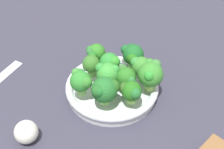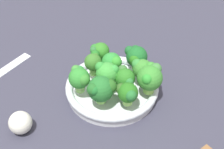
{
  "view_description": "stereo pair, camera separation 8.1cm",
  "coord_description": "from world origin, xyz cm",
  "px_view_note": "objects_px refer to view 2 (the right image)",
  "views": [
    {
      "loc": [
        -20.13,
        -54.19,
        60.5
      ],
      "look_at": [
        2.74,
        1.99,
        6.3
      ],
      "focal_mm": 54.01,
      "sensor_mm": 36.0,
      "label": 1
    },
    {
      "loc": [
        -12.42,
        -56.74,
        60.5
      ],
      "look_at": [
        2.74,
        1.99,
        6.3
      ],
      "focal_mm": 54.01,
      "sensor_mm": 36.0,
      "label": 2
    }
  ],
  "objects_px": {
    "broccoli_floret_0": "(94,61)",
    "broccoli_floret_10": "(100,52)",
    "broccoli_floret_3": "(107,73)",
    "broccoli_floret_6": "(80,77)",
    "broccoli_floret_2": "(112,63)",
    "broccoli_floret_8": "(143,69)",
    "garlic_bulb": "(20,123)",
    "broccoli_floret_5": "(136,57)",
    "bowl": "(112,88)",
    "broccoli_floret_7": "(150,78)",
    "broccoli_floret_4": "(127,93)",
    "broccoli_floret_9": "(101,89)",
    "broccoli_floret_1": "(124,78)"
  },
  "relations": [
    {
      "from": "broccoli_floret_0",
      "to": "broccoli_floret_10",
      "type": "relative_size",
      "value": 0.96
    },
    {
      "from": "broccoli_floret_3",
      "to": "broccoli_floret_6",
      "type": "relative_size",
      "value": 1.04
    },
    {
      "from": "broccoli_floret_2",
      "to": "broccoli_floret_10",
      "type": "xyz_separation_m",
      "value": [
        -0.02,
        0.05,
        0.0
      ]
    },
    {
      "from": "broccoli_floret_8",
      "to": "garlic_bulb",
      "type": "height_order",
      "value": "broccoli_floret_8"
    },
    {
      "from": "broccoli_floret_10",
      "to": "broccoli_floret_2",
      "type": "bearing_deg",
      "value": -65.69
    },
    {
      "from": "broccoli_floret_8",
      "to": "garlic_bulb",
      "type": "xyz_separation_m",
      "value": [
        -0.3,
        -0.06,
        -0.04
      ]
    },
    {
      "from": "broccoli_floret_5",
      "to": "garlic_bulb",
      "type": "xyz_separation_m",
      "value": [
        -0.3,
        -0.11,
        -0.04
      ]
    },
    {
      "from": "broccoli_floret_5",
      "to": "garlic_bulb",
      "type": "distance_m",
      "value": 0.32
    },
    {
      "from": "bowl",
      "to": "broccoli_floret_0",
      "type": "height_order",
      "value": "broccoli_floret_0"
    },
    {
      "from": "bowl",
      "to": "garlic_bulb",
      "type": "bearing_deg",
      "value": -163.98
    },
    {
      "from": "broccoli_floret_7",
      "to": "broccoli_floret_8",
      "type": "distance_m",
      "value": 0.04
    },
    {
      "from": "broccoli_floret_5",
      "to": "garlic_bulb",
      "type": "height_order",
      "value": "broccoli_floret_5"
    },
    {
      "from": "broccoli_floret_6",
      "to": "broccoli_floret_10",
      "type": "xyz_separation_m",
      "value": [
        0.07,
        0.09,
        -0.0
      ]
    },
    {
      "from": "broccoli_floret_10",
      "to": "broccoli_floret_4",
      "type": "bearing_deg",
      "value": -79.95
    },
    {
      "from": "broccoli_floret_4",
      "to": "broccoli_floret_8",
      "type": "height_order",
      "value": "broccoli_floret_8"
    },
    {
      "from": "broccoli_floret_4",
      "to": "broccoli_floret_9",
      "type": "height_order",
      "value": "broccoli_floret_9"
    },
    {
      "from": "broccoli_floret_2",
      "to": "broccoli_floret_4",
      "type": "relative_size",
      "value": 1.04
    },
    {
      "from": "broccoli_floret_6",
      "to": "broccoli_floret_10",
      "type": "distance_m",
      "value": 0.11
    },
    {
      "from": "broccoli_floret_3",
      "to": "garlic_bulb",
      "type": "distance_m",
      "value": 0.23
    },
    {
      "from": "broccoli_floret_2",
      "to": "broccoli_floret_6",
      "type": "relative_size",
      "value": 0.92
    },
    {
      "from": "bowl",
      "to": "broccoli_floret_7",
      "type": "height_order",
      "value": "broccoli_floret_7"
    },
    {
      "from": "broccoli_floret_4",
      "to": "broccoli_floret_8",
      "type": "xyz_separation_m",
      "value": [
        0.06,
        0.07,
        0.0
      ]
    },
    {
      "from": "broccoli_floret_4",
      "to": "garlic_bulb",
      "type": "height_order",
      "value": "broccoli_floret_4"
    },
    {
      "from": "broccoli_floret_2",
      "to": "broccoli_floret_7",
      "type": "bearing_deg",
      "value": -51.06
    },
    {
      "from": "broccoli_floret_7",
      "to": "broccoli_floret_9",
      "type": "xyz_separation_m",
      "value": [
        -0.12,
        -0.0,
        -0.0
      ]
    },
    {
      "from": "broccoli_floret_1",
      "to": "broccoli_floret_6",
      "type": "relative_size",
      "value": 0.94
    },
    {
      "from": "broccoli_floret_4",
      "to": "broccoli_floret_3",
      "type": "bearing_deg",
      "value": 114.55
    },
    {
      "from": "broccoli_floret_6",
      "to": "bowl",
      "type": "bearing_deg",
      "value": 1.76
    },
    {
      "from": "broccoli_floret_0",
      "to": "garlic_bulb",
      "type": "xyz_separation_m",
      "value": [
        -0.19,
        -0.12,
        -0.05
      ]
    },
    {
      "from": "broccoli_floret_8",
      "to": "bowl",
      "type": "bearing_deg",
      "value": 175.62
    },
    {
      "from": "broccoli_floret_6",
      "to": "broccoli_floret_9",
      "type": "distance_m",
      "value": 0.06
    },
    {
      "from": "broccoli_floret_0",
      "to": "broccoli_floret_7",
      "type": "xyz_separation_m",
      "value": [
        0.11,
        -0.1,
        0.01
      ]
    },
    {
      "from": "broccoli_floret_4",
      "to": "broccoli_floret_9",
      "type": "bearing_deg",
      "value": 159.8
    },
    {
      "from": "broccoli_floret_1",
      "to": "broccoli_floret_4",
      "type": "bearing_deg",
      "value": -97.15
    },
    {
      "from": "broccoli_floret_4",
      "to": "broccoli_floret_10",
      "type": "relative_size",
      "value": 0.92
    },
    {
      "from": "broccoli_floret_4",
      "to": "broccoli_floret_10",
      "type": "xyz_separation_m",
      "value": [
        -0.03,
        0.16,
        0.0
      ]
    },
    {
      "from": "broccoli_floret_2",
      "to": "broccoli_floret_7",
      "type": "height_order",
      "value": "broccoli_floret_7"
    },
    {
      "from": "broccoli_floret_2",
      "to": "broccoli_floret_7",
      "type": "xyz_separation_m",
      "value": [
        0.07,
        -0.08,
        0.01
      ]
    },
    {
      "from": "broccoli_floret_4",
      "to": "garlic_bulb",
      "type": "xyz_separation_m",
      "value": [
        -0.24,
        0.01,
        -0.04
      ]
    },
    {
      "from": "broccoli_floret_4",
      "to": "broccoli_floret_8",
      "type": "bearing_deg",
      "value": 49.03
    },
    {
      "from": "broccoli_floret_2",
      "to": "broccoli_floret_9",
      "type": "distance_m",
      "value": 0.1
    },
    {
      "from": "broccoli_floret_3",
      "to": "broccoli_floret_5",
      "type": "xyz_separation_m",
      "value": [
        0.09,
        0.05,
        -0.0
      ]
    },
    {
      "from": "broccoli_floret_1",
      "to": "broccoli_floret_3",
      "type": "distance_m",
      "value": 0.04
    },
    {
      "from": "broccoli_floret_2",
      "to": "broccoli_floret_4",
      "type": "distance_m",
      "value": 0.11
    },
    {
      "from": "bowl",
      "to": "broccoli_floret_2",
      "type": "xyz_separation_m",
      "value": [
        0.01,
        0.04,
        0.05
      ]
    },
    {
      "from": "broccoli_floret_2",
      "to": "broccoli_floret_5",
      "type": "relative_size",
      "value": 0.92
    },
    {
      "from": "broccoli_floret_0",
      "to": "garlic_bulb",
      "type": "bearing_deg",
      "value": -148.94
    },
    {
      "from": "broccoli_floret_3",
      "to": "broccoli_floret_4",
      "type": "distance_m",
      "value": 0.08
    },
    {
      "from": "broccoli_floret_1",
      "to": "broccoli_floret_5",
      "type": "bearing_deg",
      "value": 53.12
    },
    {
      "from": "broccoli_floret_2",
      "to": "broccoli_floret_9",
      "type": "height_order",
      "value": "broccoli_floret_9"
    }
  ]
}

